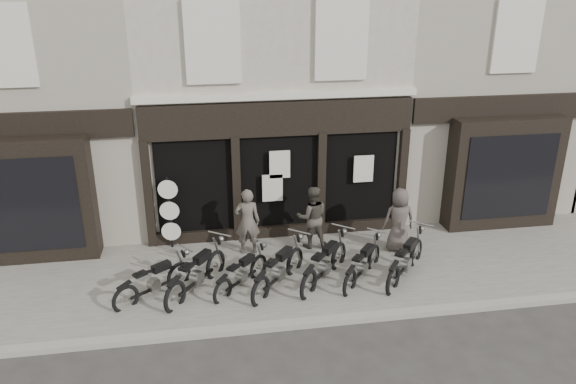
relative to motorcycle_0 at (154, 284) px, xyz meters
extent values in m
plane|color=#2D2B28|center=(3.26, -0.33, -0.40)|extent=(90.00, 90.00, 0.00)
cube|color=#605A55|center=(3.26, 0.57, -0.34)|extent=(30.00, 4.20, 0.12)
cube|color=gray|center=(3.26, -1.58, -0.33)|extent=(30.00, 0.25, 0.13)
cube|color=#AEA595|center=(3.26, 5.67, 3.70)|extent=(7.20, 6.00, 8.20)
cube|color=black|center=(3.26, 2.59, 3.05)|extent=(7.10, 0.18, 0.90)
cube|color=black|center=(3.26, 2.65, 1.10)|extent=(6.50, 0.10, 2.95)
cube|color=black|center=(3.26, 2.58, -0.18)|extent=(7.10, 0.20, 0.44)
cube|color=beige|center=(3.26, 2.62, 3.65)|extent=(7.30, 0.22, 0.18)
cube|color=beige|center=(1.66, 2.62, 5.00)|extent=(1.35, 0.12, 2.00)
cube|color=black|center=(1.66, 2.65, 5.00)|extent=(1.05, 0.06, 1.70)
cube|color=beige|center=(4.86, 2.62, 5.00)|extent=(1.35, 0.12, 2.00)
cube|color=black|center=(4.86, 2.65, 5.00)|extent=(1.05, 0.06, 1.70)
cube|color=black|center=(-0.19, 2.57, 1.15)|extent=(0.22, 0.22, 3.00)
cube|color=black|center=(2.11, 2.57, 1.15)|extent=(0.22, 0.22, 3.00)
cube|color=black|center=(4.41, 2.57, 1.15)|extent=(0.22, 0.22, 3.00)
cube|color=black|center=(6.71, 2.57, 1.15)|extent=(0.22, 0.22, 3.00)
cube|color=beige|center=(3.26, 2.47, 1.85)|extent=(0.55, 0.04, 0.75)
cube|color=beige|center=(5.56, 2.47, 1.60)|extent=(0.55, 0.04, 0.75)
cube|color=beige|center=(3.06, 2.47, 1.20)|extent=(0.55, 0.04, 0.75)
cube|color=gray|center=(-3.09, 5.67, 3.70)|extent=(5.50, 6.00, 8.20)
cube|color=black|center=(-3.09, 2.32, 1.30)|extent=(3.20, 0.70, 3.20)
cube|color=black|center=(-3.09, 1.97, 1.30)|extent=(2.60, 0.06, 2.40)
cube|color=black|center=(-3.09, 2.62, 3.10)|extent=(5.40, 0.16, 0.70)
cube|color=beige|center=(-3.09, 2.63, 5.00)|extent=(1.30, 0.10, 1.90)
cube|color=black|center=(-3.09, 2.66, 5.00)|extent=(1.00, 0.06, 1.60)
cube|color=gray|center=(9.61, 5.67, 3.70)|extent=(5.50, 6.00, 8.20)
cube|color=black|center=(9.61, 2.32, 1.30)|extent=(3.20, 0.70, 3.20)
cube|color=black|center=(9.61, 1.97, 1.30)|extent=(2.60, 0.06, 2.40)
cube|color=black|center=(9.61, 2.62, 3.10)|extent=(5.40, 0.16, 0.70)
cube|color=beige|center=(9.61, 2.63, 5.00)|extent=(1.30, 0.10, 1.90)
cube|color=black|center=(9.61, 2.66, 5.00)|extent=(1.00, 0.06, 1.60)
torus|color=black|center=(0.54, 0.41, -0.07)|extent=(0.58, 0.47, 0.67)
torus|color=black|center=(-0.59, -0.45, -0.07)|extent=(0.58, 0.47, 0.67)
cube|color=black|center=(-0.02, -0.02, -0.11)|extent=(0.96, 0.75, 0.06)
cube|color=gray|center=(-0.01, -0.01, -0.03)|extent=(0.29, 0.28, 0.26)
cube|color=black|center=(0.18, 0.14, 0.34)|extent=(0.46, 0.41, 0.17)
cube|color=black|center=(-0.26, -0.20, 0.38)|extent=(0.35, 0.33, 0.06)
cylinder|color=gray|center=(0.72, 0.54, 0.58)|extent=(0.37, 0.47, 0.04)
torus|color=black|center=(1.41, 0.70, -0.03)|extent=(0.52, 0.67, 0.75)
torus|color=black|center=(0.48, -0.61, -0.03)|extent=(0.52, 0.67, 0.75)
cube|color=black|center=(0.94, 0.05, -0.07)|extent=(0.81, 1.10, 0.07)
cube|color=gray|center=(0.96, 0.07, 0.02)|extent=(0.32, 0.33, 0.29)
cube|color=black|center=(1.11, 0.28, 0.44)|extent=(0.45, 0.52, 0.19)
cube|color=black|center=(0.75, -0.22, 0.48)|extent=(0.37, 0.40, 0.07)
cylinder|color=gray|center=(1.55, 0.90, 0.71)|extent=(0.55, 0.41, 0.04)
torus|color=black|center=(2.43, 0.54, -0.08)|extent=(0.49, 0.52, 0.63)
torus|color=black|center=(1.52, -0.46, -0.08)|extent=(0.49, 0.52, 0.63)
cube|color=black|center=(1.97, 0.04, -0.12)|extent=(0.79, 0.85, 0.06)
cube|color=gray|center=(1.99, 0.05, -0.05)|extent=(0.28, 0.28, 0.24)
cube|color=black|center=(2.14, 0.22, 0.31)|extent=(0.41, 0.42, 0.16)
cube|color=black|center=(1.78, -0.17, 0.34)|extent=(0.33, 0.33, 0.06)
cylinder|color=gray|center=(2.57, 0.69, 0.53)|extent=(0.42, 0.39, 0.03)
torus|color=black|center=(3.33, 0.56, -0.03)|extent=(0.54, 0.64, 0.74)
torus|color=black|center=(2.34, -0.67, -0.03)|extent=(0.54, 0.64, 0.74)
cube|color=black|center=(2.84, -0.05, -0.08)|extent=(0.85, 1.04, 0.07)
cube|color=gray|center=(2.85, -0.04, 0.01)|extent=(0.32, 0.33, 0.28)
cube|color=black|center=(3.01, 0.17, 0.42)|extent=(0.46, 0.51, 0.18)
cube|color=black|center=(2.63, -0.31, 0.47)|extent=(0.37, 0.39, 0.07)
cylinder|color=gray|center=(3.48, 0.75, 0.68)|extent=(0.52, 0.43, 0.04)
torus|color=black|center=(4.45, 0.66, -0.03)|extent=(0.55, 0.64, 0.75)
torus|color=black|center=(3.45, -0.58, -0.03)|extent=(0.55, 0.64, 0.75)
cube|color=black|center=(3.95, 0.04, -0.07)|extent=(0.87, 1.05, 0.07)
cube|color=gray|center=(3.97, 0.05, 0.01)|extent=(0.32, 0.33, 0.29)
cube|color=black|center=(4.13, 0.26, 0.43)|extent=(0.46, 0.51, 0.19)
cube|color=black|center=(3.74, -0.22, 0.48)|extent=(0.38, 0.39, 0.07)
cylinder|color=gray|center=(4.61, 0.84, 0.70)|extent=(0.52, 0.43, 0.04)
torus|color=black|center=(5.32, 0.52, -0.06)|extent=(0.50, 0.58, 0.67)
torus|color=black|center=(4.41, -0.60, -0.06)|extent=(0.50, 0.58, 0.67)
cube|color=black|center=(4.86, -0.04, -0.10)|extent=(0.79, 0.94, 0.06)
cube|color=gray|center=(4.88, -0.03, -0.02)|extent=(0.29, 0.30, 0.26)
cube|color=black|center=(5.03, 0.16, 0.35)|extent=(0.42, 0.46, 0.17)
cube|color=black|center=(4.68, -0.27, 0.39)|extent=(0.34, 0.36, 0.06)
cylinder|color=gray|center=(5.46, 0.69, 0.59)|extent=(0.47, 0.39, 0.04)
torus|color=black|center=(6.43, 0.51, -0.03)|extent=(0.56, 0.63, 0.75)
torus|color=black|center=(5.40, -0.70, -0.03)|extent=(0.56, 0.63, 0.75)
cube|color=black|center=(5.91, -0.10, -0.07)|extent=(0.88, 1.03, 0.07)
cube|color=gray|center=(5.93, -0.08, 0.01)|extent=(0.32, 0.33, 0.29)
cube|color=black|center=(6.10, 0.12, 0.43)|extent=(0.47, 0.51, 0.19)
cube|color=black|center=(5.70, -0.35, 0.48)|extent=(0.38, 0.39, 0.07)
cylinder|color=gray|center=(6.58, 0.69, 0.69)|extent=(0.51, 0.44, 0.04)
imported|color=#4D463F|center=(2.30, 1.71, 0.61)|extent=(0.68, 0.48, 1.78)
imported|color=#3A372F|center=(4.01, 1.80, 0.58)|extent=(0.86, 0.69, 1.71)
imported|color=#423B37|center=(6.20, 1.25, 0.58)|extent=(0.84, 0.55, 1.71)
cylinder|color=black|center=(0.33, 2.36, -0.37)|extent=(0.33, 0.33, 0.05)
cylinder|color=black|center=(0.33, 2.36, 0.65)|extent=(0.06, 0.06, 2.10)
cylinder|color=black|center=(0.33, 2.33, 1.39)|extent=(0.51, 0.09, 0.51)
cylinder|color=beige|center=(0.33, 2.31, 1.39)|extent=(0.51, 0.06, 0.51)
cylinder|color=black|center=(0.33, 2.33, 0.79)|extent=(0.51, 0.09, 0.51)
cylinder|color=beige|center=(0.33, 2.31, 0.79)|extent=(0.51, 0.06, 0.51)
cylinder|color=black|center=(0.33, 2.33, 0.20)|extent=(0.51, 0.09, 0.51)
cylinder|color=beige|center=(0.33, 2.31, 0.20)|extent=(0.51, 0.06, 0.51)
camera|label=1|loc=(1.20, -11.40, 6.57)|focal=35.00mm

